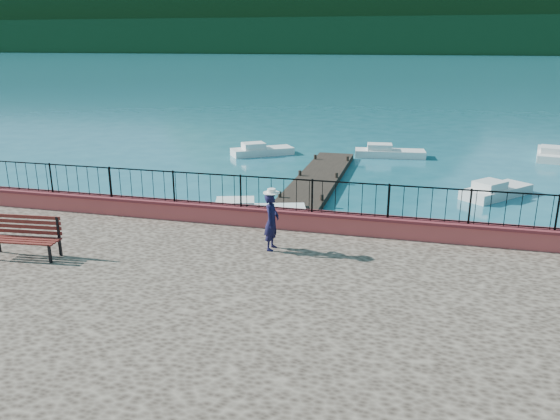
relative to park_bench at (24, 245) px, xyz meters
The scene contains 14 objects.
ground 7.31m from the park_bench, ahead, with size 2000.00×2000.00×0.00m, color #19596B.
parapet 8.15m from the park_bench, 28.64° to the left, with size 28.00×0.46×0.58m, color #AD3E41.
railing 8.18m from the park_bench, 28.64° to the left, with size 27.00×0.05×0.95m, color black.
dock 13.32m from the park_bench, 67.11° to the left, with size 2.00×16.00×0.30m, color #2D231C.
far_forest 300.38m from the park_bench, 88.64° to the left, with size 900.00×60.00×18.00m, color black.
foothills 360.86m from the park_bench, 88.86° to the left, with size 900.00×120.00×44.00m, color black.
park_bench is the anchor object (origin of this frame).
person 6.48m from the park_bench, 19.10° to the left, with size 0.57×0.38×1.58m, color black.
hat 6.60m from the park_bench, 19.10° to the left, with size 0.44×0.44×0.12m, color white.
boat_0 8.91m from the park_bench, 65.31° to the left, with size 4.18×1.30×0.80m, color white.
boat_2 19.13m from the park_bench, 45.97° to the left, with size 3.57×1.30×0.80m, color silver.
boat_3 20.08m from the park_bench, 88.10° to the left, with size 3.68×1.30×0.80m, color silver.
boat_4 22.85m from the park_bench, 69.02° to the left, with size 4.07×1.30×0.80m, color silver.
boat_5 29.10m from the park_bench, 53.47° to the left, with size 3.90×1.30×0.80m, color silver.
Camera 1 is at (2.59, -11.42, 6.60)m, focal length 35.00 mm.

